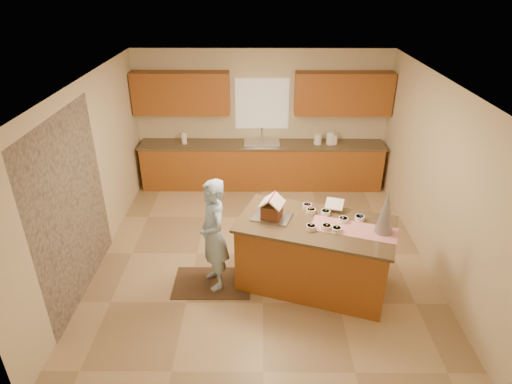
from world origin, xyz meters
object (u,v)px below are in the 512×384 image
at_px(boy, 213,235).
at_px(gingerbread_house, 272,208).
at_px(island_base, 314,255).
at_px(tinsel_tree, 386,212).

height_order(boy, gingerbread_house, boy).
relative_size(island_base, tinsel_tree, 3.27).
height_order(island_base, gingerbread_house, gingerbread_house).
height_order(island_base, tinsel_tree, tinsel_tree).
bearing_deg(boy, gingerbread_house, 78.63).
height_order(tinsel_tree, gingerbread_house, tinsel_tree).
distance_m(island_base, tinsel_tree, 1.19).
height_order(tinsel_tree, boy, boy).
relative_size(boy, gingerbread_house, 4.19).
bearing_deg(tinsel_tree, gingerbread_house, 166.07).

